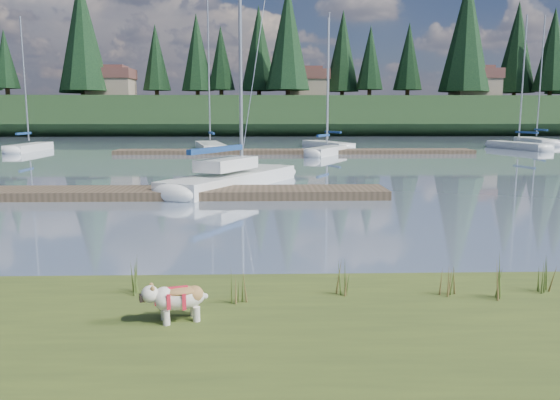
{
  "coord_description": "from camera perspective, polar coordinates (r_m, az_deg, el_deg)",
  "views": [
    {
      "loc": [
        -0.24,
        -9.86,
        2.86
      ],
      "look_at": [
        0.03,
        -0.5,
        1.38
      ],
      "focal_mm": 35.0,
      "sensor_mm": 36.0,
      "label": 1
    }
  ],
  "objects": [
    {
      "name": "ground",
      "position": [
        39.96,
        -1.3,
        4.87
      ],
      "size": [
        200.0,
        200.0,
        0.0
      ],
      "primitive_type": "plane",
      "color": "#7A8AA2",
      "rests_on": "ground"
    },
    {
      "name": "ridge",
      "position": [
        82.86,
        -1.5,
        8.72
      ],
      "size": [
        200.0,
        20.0,
        5.0
      ],
      "primitive_type": "cube",
      "color": "black",
      "rests_on": "ground"
    },
    {
      "name": "bulldog",
      "position": [
        6.87,
        -10.63,
        -9.94
      ],
      "size": [
        0.82,
        0.48,
        0.48
      ],
      "rotation": [
        0.0,
        0.0,
        3.45
      ],
      "color": "silver",
      "rests_on": "bank"
    },
    {
      "name": "sailboat_main",
      "position": [
        22.19,
        -4.1,
        2.64
      ],
      "size": [
        5.65,
        8.57,
        12.65
      ],
      "rotation": [
        0.0,
        0.0,
        1.08
      ],
      "color": "white",
      "rests_on": "ground"
    },
    {
      "name": "dock_near",
      "position": [
        19.42,
        -12.8,
        0.73
      ],
      "size": [
        16.0,
        2.0,
        0.3
      ],
      "primitive_type": "cube",
      "color": "#4C3D2C",
      "rests_on": "ground"
    },
    {
      "name": "dock_far",
      "position": [
        40.01,
        1.57,
        5.09
      ],
      "size": [
        26.0,
        2.2,
        0.3
      ],
      "primitive_type": "cube",
      "color": "#4C3D2C",
      "rests_on": "ground"
    },
    {
      "name": "sailboat_bg_0",
      "position": [
        47.61,
        -24.44,
        5.12
      ],
      "size": [
        1.4,
        7.0,
        10.27
      ],
      "rotation": [
        0.0,
        0.0,
        1.57
      ],
      "color": "white",
      "rests_on": "ground"
    },
    {
      "name": "sailboat_bg_1",
      "position": [
        45.06,
        -7.4,
        5.67
      ],
      "size": [
        3.5,
        9.07,
        13.16
      ],
      "rotation": [
        0.0,
        0.0,
        1.77
      ],
      "color": "white",
      "rests_on": "ground"
    },
    {
      "name": "sailboat_bg_2",
      "position": [
        39.23,
        5.17,
        5.24
      ],
      "size": [
        3.86,
        6.05,
        9.47
      ],
      "rotation": [
        0.0,
        0.0,
        1.1
      ],
      "color": "white",
      "rests_on": "ground"
    },
    {
      "name": "sailboat_bg_3",
      "position": [
        46.83,
        4.61,
        5.84
      ],
      "size": [
        4.12,
        7.57,
        11.15
      ],
      "rotation": [
        0.0,
        0.0,
        1.94
      ],
      "color": "white",
      "rests_on": "ground"
    },
    {
      "name": "sailboat_bg_4",
      "position": [
        49.72,
        23.19,
        5.33
      ],
      "size": [
        3.07,
        7.41,
        10.81
      ],
      "rotation": [
        0.0,
        0.0,
        1.8
      ],
      "color": "white",
      "rests_on": "ground"
    },
    {
      "name": "sailboat_bg_5",
      "position": [
        58.78,
        24.93,
        5.66
      ],
      "size": [
        2.58,
        8.61,
        12.05
      ],
      "rotation": [
        0.0,
        0.0,
        1.46
      ],
      "color": "white",
      "rests_on": "ground"
    },
    {
      "name": "weed_0",
      "position": [
        7.44,
        -4.34,
        -8.86
      ],
      "size": [
        0.17,
        0.14,
        0.56
      ],
      "color": "#475B23",
      "rests_on": "bank"
    },
    {
      "name": "weed_1",
      "position": [
        7.77,
        6.53,
        -8.2
      ],
      "size": [
        0.17,
        0.14,
        0.53
      ],
      "color": "#475B23",
      "rests_on": "bank"
    },
    {
      "name": "weed_2",
      "position": [
        8.1,
        21.5,
        -7.58
      ],
      "size": [
        0.17,
        0.14,
        0.69
      ],
      "color": "#475B23",
      "rests_on": "bank"
    },
    {
      "name": "weed_3",
      "position": [
        8.01,
        -14.7,
        -7.69
      ],
      "size": [
        0.17,
        0.14,
        0.6
      ],
      "color": "#475B23",
      "rests_on": "bank"
    },
    {
      "name": "weed_4",
      "position": [
        8.04,
        17.16,
        -8.08
      ],
      "size": [
        0.17,
        0.14,
        0.49
      ],
      "color": "#475B23",
      "rests_on": "bank"
    },
    {
      "name": "weed_5",
      "position": [
        8.71,
        25.89,
        -7.07
      ],
      "size": [
        0.17,
        0.14,
        0.56
      ],
      "color": "#475B23",
      "rests_on": "bank"
    },
    {
      "name": "mud_lip",
      "position": [
        8.72,
        0.01,
        -9.68
      ],
      "size": [
        60.0,
        0.5,
        0.14
      ],
      "primitive_type": "cube",
      "color": "#33281C",
      "rests_on": "ground"
    },
    {
      "name": "conifer_2",
      "position": [
        82.4,
        -19.91,
        15.9
      ],
      "size": [
        6.6,
        6.6,
        16.05
      ],
      "color": "#382619",
      "rests_on": "ridge"
    },
    {
      "name": "conifer_3",
      "position": [
        82.91,
        -8.7,
        15.02
      ],
      "size": [
        4.84,
        4.84,
        12.25
      ],
      "color": "#382619",
      "rests_on": "ridge"
    },
    {
      "name": "conifer_4",
      "position": [
        76.61,
        0.83,
        16.64
      ],
      "size": [
        6.16,
        6.16,
        15.1
      ],
      "color": "#382619",
      "rests_on": "ridge"
    },
    {
      "name": "conifer_5",
      "position": [
        81.69,
        9.41,
        14.45
      ],
      "size": [
        3.96,
        3.96,
        10.35
      ],
      "color": "#382619",
      "rests_on": "ridge"
    },
    {
      "name": "conifer_6",
      "position": [
        83.57,
        18.89,
        16.16
      ],
      "size": [
        7.04,
        7.04,
        17.0
      ],
      "color": "#382619",
      "rests_on": "ridge"
    },
    {
      "name": "conifer_7",
      "position": [
        91.7,
        26.63,
        13.88
      ],
      "size": [
        5.28,
        5.28,
        13.2
      ],
      "color": "#382619",
      "rests_on": "ridge"
    },
    {
      "name": "house_0",
      "position": [
        82.89,
        -17.23,
        11.66
      ],
      "size": [
        6.3,
        5.3,
        4.65
      ],
      "color": "gray",
      "rests_on": "ridge"
    },
    {
      "name": "house_1",
      "position": [
        81.22,
        2.82,
        12.1
      ],
      "size": [
        6.3,
        5.3,
        4.65
      ],
      "color": "gray",
      "rests_on": "ridge"
    },
    {
      "name": "house_2",
      "position": [
        84.57,
        19.72,
        11.47
      ],
      "size": [
        6.3,
        5.3,
        4.65
      ],
      "color": "gray",
      "rests_on": "ridge"
    }
  ]
}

